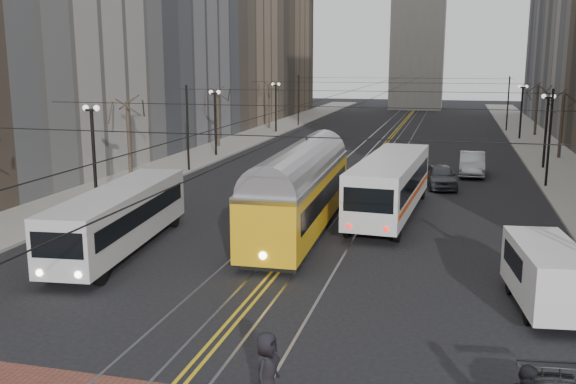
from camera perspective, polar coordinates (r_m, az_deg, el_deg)
The scene contains 15 objects.
ground at distance 18.66m, azimuth -8.43°, elevation -15.23°, with size 260.00×260.00×0.00m, color black.
sidewalk_left at distance 64.60m, azimuth -5.29°, elevation 4.14°, with size 5.00×140.00×0.15m, color gray.
sidewalk_right at distance 61.42m, azimuth 22.13°, elevation 2.95°, with size 5.00×140.00×0.15m, color gray.
streetcar_rails at distance 61.23m, azimuth 8.08°, elevation 3.60°, with size 4.80×130.00×0.02m, color gray.
centre_lines at distance 61.23m, azimuth 8.08°, elevation 3.61°, with size 0.42×130.00×0.01m, color gold.
lamp_posts at distance 44.89m, azimuth 5.81°, elevation 4.38°, with size 27.60×57.20×5.60m.
street_trees at distance 51.28m, azimuth 6.92°, elevation 5.25°, with size 31.68×53.28×5.60m.
trolley_wires at distance 50.77m, azimuth 6.89°, elevation 6.29°, with size 25.96×120.00×6.60m.
transit_bus at distance 29.53m, azimuth -14.70°, elevation -2.47°, with size 2.34×11.23×2.81m, color silver.
streetcar at distance 31.81m, azimuth 1.10°, elevation -0.56°, with size 2.66×14.34×3.38m, color #EFAF15.
rear_bus at distance 35.43m, azimuth 9.07°, elevation 0.44°, with size 2.70×12.42×3.24m, color silver.
cargo_van at distance 23.68m, azimuth 21.97°, elevation -7.09°, with size 1.98×5.16×2.28m, color white.
sedan_grey at distance 44.30m, azimuth 13.42°, elevation 1.39°, with size 1.85×4.60×1.57m, color #43464B.
sedan_silver at distance 49.75m, azimuth 16.05°, elevation 2.42°, with size 1.80×5.17×1.70m, color #AEB1B6.
pedestrian_a at distance 16.16m, azimuth -1.91°, elevation -15.60°, with size 0.96×0.63×1.97m, color black.
Camera 1 is at (6.67, -15.29, 8.38)m, focal length 40.00 mm.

